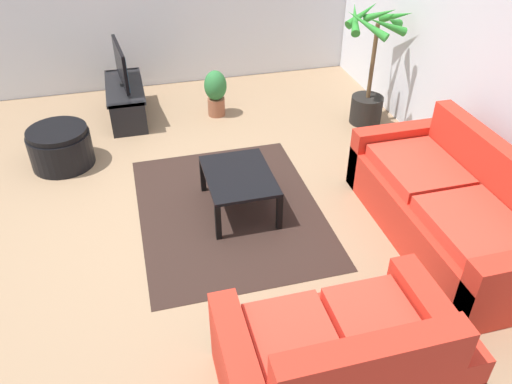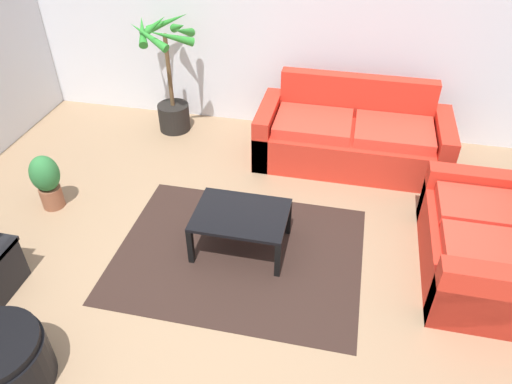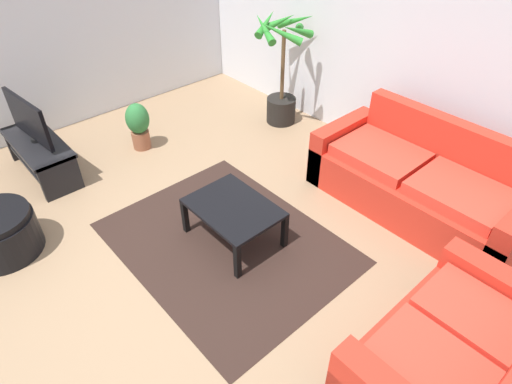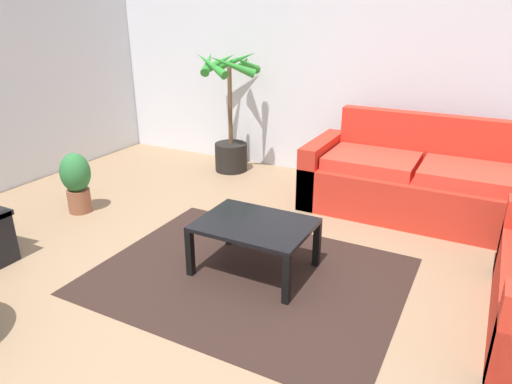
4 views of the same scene
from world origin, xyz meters
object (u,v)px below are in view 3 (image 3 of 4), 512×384
at_px(couch_loveseat, 455,363).
at_px(coffee_table, 233,211).
at_px(couch_main, 419,184).
at_px(potted_plant_small, 138,124).
at_px(tv_stand, 40,152).
at_px(potted_palm, 282,79).
at_px(tv, 28,119).

distance_m(couch_loveseat, coffee_table, 2.09).
distance_m(couch_main, potted_plant_small, 3.25).
distance_m(couch_main, coffee_table, 1.88).
relative_size(tv_stand, potted_plant_small, 1.86).
relative_size(couch_main, tv_stand, 1.91).
xyz_separation_m(coffee_table, potted_palm, (-1.34, 1.92, 0.26)).
bearing_deg(couch_loveseat, couch_main, 128.39).
distance_m(couch_loveseat, tv, 4.49).
height_order(couch_loveseat, tv, tv).
height_order(coffee_table, potted_palm, potted_palm).
height_order(couch_loveseat, potted_palm, potted_palm).
xyz_separation_m(couch_main, tv_stand, (-3.14, -2.59, -0.02)).
bearing_deg(coffee_table, tv, -157.94).
xyz_separation_m(couch_loveseat, potted_palm, (-3.43, 1.78, 0.31)).
bearing_deg(potted_plant_small, couch_loveseat, -0.49).
xyz_separation_m(couch_loveseat, coffee_table, (-2.08, -0.14, 0.04)).
distance_m(tv_stand, coffee_table, 2.44).
distance_m(tv_stand, tv, 0.41).
xyz_separation_m(tv_stand, potted_palm, (0.92, 2.84, 0.33)).
height_order(tv_stand, coffee_table, tv_stand).
relative_size(coffee_table, potted_palm, 0.58).
distance_m(couch_loveseat, potted_plant_small, 4.10).
distance_m(potted_palm, potted_plant_small, 1.89).
bearing_deg(couch_loveseat, potted_plant_small, 179.51).
distance_m(couch_loveseat, tv_stand, 4.47).
xyz_separation_m(couch_main, potted_plant_small, (-2.89, -1.49, 0.02)).
height_order(coffee_table, potted_plant_small, potted_plant_small).
height_order(tv, potted_plant_small, tv).
bearing_deg(couch_loveseat, potted_palm, 152.56).
relative_size(couch_loveseat, tv, 1.73).
relative_size(couch_loveseat, coffee_table, 1.75).
relative_size(tv, potted_plant_small, 1.41).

